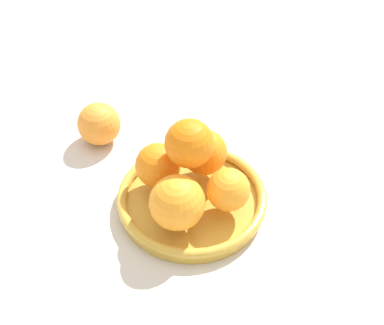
# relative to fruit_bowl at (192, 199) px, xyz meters

# --- Properties ---
(ground_plane) EXTENTS (4.00, 4.00, 0.00)m
(ground_plane) POSITION_rel_fruit_bowl_xyz_m (0.00, 0.00, -0.01)
(ground_plane) COLOR beige
(fruit_bowl) EXTENTS (0.23, 0.23, 0.03)m
(fruit_bowl) POSITION_rel_fruit_bowl_xyz_m (0.00, 0.00, 0.00)
(fruit_bowl) COLOR gold
(fruit_bowl) RESTS_ON ground_plane
(orange_pile) EXTENTS (0.16, 0.16, 0.13)m
(orange_pile) POSITION_rel_fruit_bowl_xyz_m (0.00, 0.01, 0.06)
(orange_pile) COLOR orange
(orange_pile) RESTS_ON fruit_bowl
(stray_orange) EXTENTS (0.07, 0.07, 0.07)m
(stray_orange) POSITION_rel_fruit_bowl_xyz_m (0.20, 0.09, 0.02)
(stray_orange) COLOR orange
(stray_orange) RESTS_ON ground_plane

